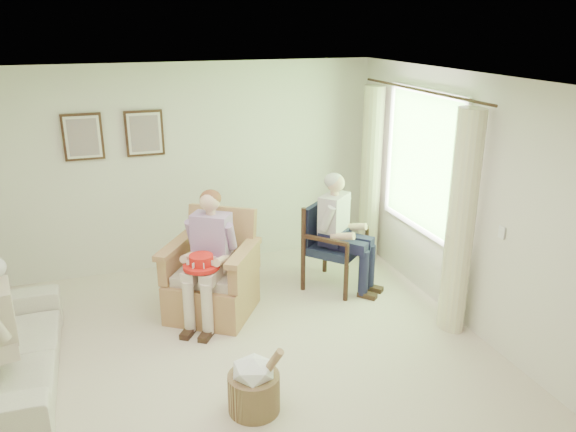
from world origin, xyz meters
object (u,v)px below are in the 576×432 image
object	(u,v)px
wood_armchair	(333,241)
hatbox	(254,384)
sofa	(6,352)
person_wicker	(212,248)
wicker_armchair	(211,282)
red_hat	(201,263)
person_dark	(339,224)

from	to	relation	value
wood_armchair	hatbox	world-z (taller)	wood_armchair
sofa	hatbox	xyz separation A→B (m)	(1.96, -1.07, -0.06)
person_wicker	wood_armchair	bearing A→B (deg)	48.30
wicker_armchair	red_hat	distance (m)	0.51
sofa	hatbox	size ratio (longest dim) A/B	3.32
person_wicker	hatbox	distance (m)	1.71
red_hat	wood_armchair	bearing A→B (deg)	18.40
sofa	hatbox	bearing A→B (deg)	-118.62
red_hat	sofa	bearing A→B (deg)	-168.11
wicker_armchair	wood_armchair	bearing A→B (deg)	43.08
wood_armchair	person_dark	world-z (taller)	person_dark
wood_armchair	person_dark	bearing A→B (deg)	-131.71
hatbox	sofa	bearing A→B (deg)	151.38
sofa	person_wicker	size ratio (longest dim) A/B	1.51
person_wicker	sofa	bearing A→B (deg)	-130.92
sofa	person_dark	distance (m)	3.64
person_wicker	hatbox	bearing A→B (deg)	-56.48
wood_armchair	red_hat	xyz separation A→B (m)	(-1.69, -0.56, 0.19)
sofa	person_dark	bearing A→B (deg)	-77.48
person_dark	sofa	bearing A→B (deg)	150.81
wicker_armchair	person_dark	size ratio (longest dim) A/B	0.81
person_dark	red_hat	xyz separation A→B (m)	(-1.69, -0.40, -0.08)
person_dark	hatbox	xyz separation A→B (m)	(-1.55, -1.85, -0.57)
sofa	red_hat	size ratio (longest dim) A/B	5.60
red_hat	wicker_armchair	bearing A→B (deg)	64.81
wood_armchair	person_wicker	distance (m)	1.62
wicker_armchair	sofa	distance (m)	2.09
wood_armchair	person_dark	xyz separation A→B (m)	(0.00, -0.17, 0.27)
person_wicker	person_dark	size ratio (longest dim) A/B	1.01
red_hat	person_wicker	bearing A→B (deg)	47.75
hatbox	person_wicker	bearing A→B (deg)	89.85
sofa	person_dark	world-z (taller)	person_dark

